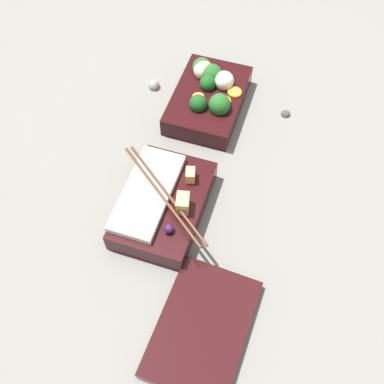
% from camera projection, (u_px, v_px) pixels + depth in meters
% --- Properties ---
extents(ground_plane, '(3.00, 3.00, 0.00)m').
position_uv_depth(ground_plane, '(190.00, 159.00, 0.82)').
color(ground_plane, slate).
extents(bento_tray_vegetable, '(0.19, 0.13, 0.07)m').
position_uv_depth(bento_tray_vegetable, '(209.00, 96.00, 0.86)').
color(bento_tray_vegetable, black).
rests_on(bento_tray_vegetable, ground_plane).
extents(bento_tray_rice, '(0.19, 0.18, 0.07)m').
position_uv_depth(bento_tray_rice, '(162.00, 203.00, 0.74)').
color(bento_tray_rice, black).
rests_on(bento_tray_rice, ground_plane).
extents(bento_lid, '(0.19, 0.13, 0.02)m').
position_uv_depth(bento_lid, '(203.00, 328.00, 0.64)').
color(bento_lid, black).
rests_on(bento_lid, ground_plane).
extents(pebble_0, '(0.02, 0.02, 0.02)m').
position_uv_depth(pebble_0, '(154.00, 85.00, 0.91)').
color(pebble_0, gray).
rests_on(pebble_0, ground_plane).
extents(pebble_1, '(0.02, 0.02, 0.02)m').
position_uv_depth(pebble_1, '(286.00, 113.00, 0.87)').
color(pebble_1, '#474442').
rests_on(pebble_1, ground_plane).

